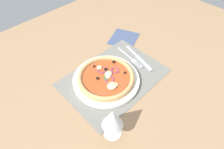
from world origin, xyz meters
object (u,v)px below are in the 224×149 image
(pizza, at_px, (106,77))
(fork, at_px, (131,58))
(napkin, at_px, (124,38))
(knife, at_px, (139,58))
(wine_glass, at_px, (113,119))
(plate, at_px, (106,79))

(pizza, xyz_separation_m, fork, (-0.18, -0.02, -0.02))
(fork, height_order, napkin, fork)
(knife, height_order, wine_glass, wine_glass)
(fork, bearing_deg, wine_glass, -50.88)
(plate, relative_size, pizza, 1.18)
(napkin, bearing_deg, wine_glass, 38.64)
(plate, height_order, fork, plate)
(knife, height_order, napkin, knife)
(napkin, bearing_deg, pizza, 28.81)
(plate, xyz_separation_m, fork, (-0.18, -0.02, -0.01))
(fork, relative_size, wine_glass, 1.21)
(wine_glass, relative_size, napkin, 0.97)
(knife, distance_m, wine_glass, 0.41)
(knife, bearing_deg, plate, -79.21)
(pizza, distance_m, knife, 0.21)
(fork, distance_m, knife, 0.04)
(knife, bearing_deg, napkin, 171.39)
(plate, xyz_separation_m, napkin, (-0.28, -0.15, -0.01))
(plate, distance_m, wine_glass, 0.25)
(fork, bearing_deg, napkin, 152.55)
(wine_glass, bearing_deg, napkin, -141.36)
(plate, height_order, wine_glass, wine_glass)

